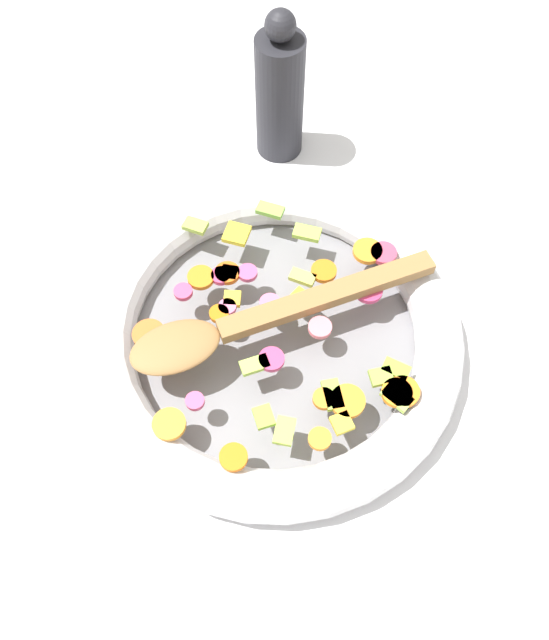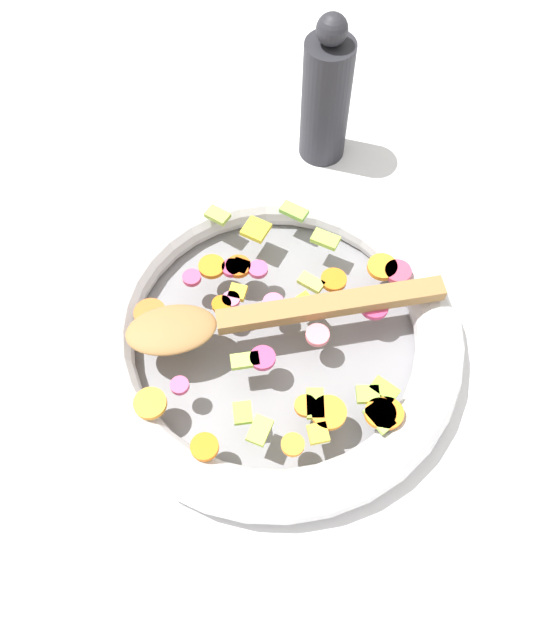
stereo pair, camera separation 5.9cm
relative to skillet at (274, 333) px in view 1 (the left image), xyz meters
The scene contains 5 objects.
ground_plane 0.02m from the skillet, ahead, with size 4.00×4.00×0.00m, color silver.
skillet is the anchor object (origin of this frame).
chopped_vegetables 0.03m from the skillet, 23.49° to the left, with size 0.30×0.30×0.01m.
wooden_spoon 0.05m from the skillet, 83.54° to the right, with size 0.08×0.33×0.01m.
pepper_mill 0.30m from the skillet, 164.11° to the left, with size 0.06×0.06×0.19m.
Camera 1 is at (0.30, -0.08, 0.60)m, focal length 35.00 mm.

